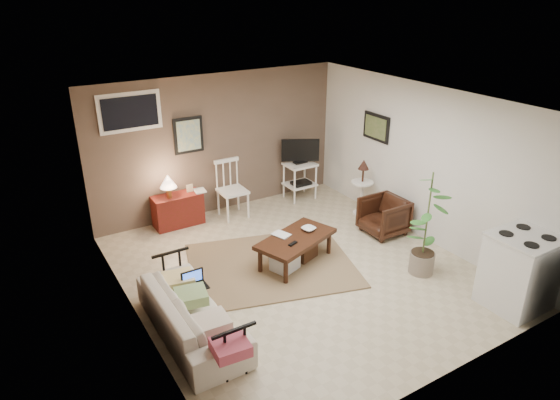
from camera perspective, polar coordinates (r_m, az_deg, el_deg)
floor at (r=7.13m, az=2.12°, el=-8.07°), size 5.00×5.00×0.00m
art_back at (r=8.35m, az=-10.43°, el=7.29°), size 0.50×0.03×0.60m
art_right at (r=8.57m, az=10.95°, el=8.17°), size 0.03×0.60×0.45m
window at (r=7.96m, az=-16.79°, el=9.61°), size 0.96×0.03×0.60m
rug at (r=7.24m, az=-1.01°, el=-7.43°), size 2.71×2.40×0.02m
coffee_table at (r=7.18m, az=1.77°, el=-5.52°), size 1.33×0.98×0.45m
sofa at (r=5.88m, az=-10.14°, el=-11.98°), size 0.54×1.84×0.72m
sofa_pillows at (r=5.69m, az=-8.96°, el=-12.29°), size 0.35×1.75×0.12m
sofa_end_rails at (r=5.94m, az=-9.14°, el=-12.10°), size 0.49×1.84×0.62m
laptop at (r=6.12m, az=-9.80°, el=-9.20°), size 0.28×0.21×0.19m
red_console at (r=8.43m, az=-11.68°, el=-0.83°), size 0.81×0.36×0.93m
spindle_chair at (r=8.57m, az=-5.50°, el=1.04°), size 0.45×0.45×0.99m
tv_stand at (r=9.21m, az=2.33°, el=3.72°), size 0.62×0.44×1.15m
side_table at (r=8.67m, az=9.41°, el=2.18°), size 0.38×0.38×1.00m
armchair at (r=8.17m, az=11.78°, el=-1.63°), size 0.60×0.64×0.66m
potted_plant at (r=6.99m, az=16.46°, el=-2.23°), size 0.38×0.38×1.52m
stove at (r=6.87m, az=25.69°, el=-7.30°), size 0.75×0.70×0.98m
bowl at (r=7.25m, az=3.31°, el=-2.81°), size 0.20×0.09×0.19m
book_table at (r=7.03m, az=-0.32°, el=-3.42°), size 0.18×0.08×0.25m
book_console at (r=8.37m, az=-9.81°, el=1.66°), size 0.19×0.05×0.25m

